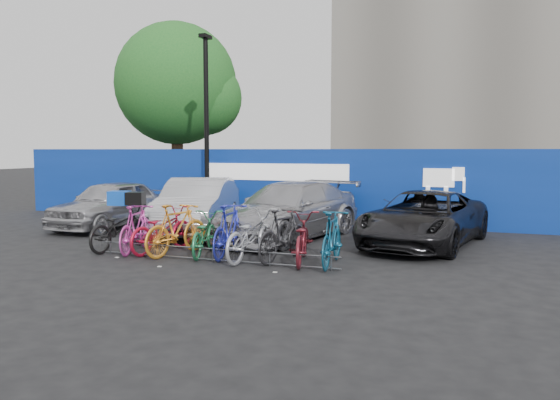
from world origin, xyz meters
The scene contains 21 objects.
ground centered at (0.00, 0.00, 0.00)m, with size 100.00×100.00×0.00m, color black.
hoarding centered at (0.01, 6.00, 1.20)m, with size 22.00×0.18×2.40m.
tree centered at (-6.77, 10.06, 5.07)m, with size 5.40×5.20×7.80m.
lamppost centered at (-3.20, 5.40, 3.27)m, with size 0.25×0.50×6.11m.
bike_rack centered at (0.00, -0.60, 0.16)m, with size 5.60×0.03×0.30m.
car_0 centered at (-5.27, 2.99, 0.73)m, with size 1.72×4.29×1.46m, color #ABAAAF.
car_1 centered at (-2.29, 3.02, 0.78)m, with size 1.66×4.75×1.57m, color silver.
car_2 centered at (0.51, 2.91, 0.75)m, with size 2.11×5.19×1.51m, color #ABABB0.
car_3 centered at (4.06, 2.95, 0.68)m, with size 2.25×4.89×1.36m, color black.
bike_0 centered at (-2.72, -0.05, 0.53)m, with size 0.71×2.03×1.07m, color black.
bike_1 centered at (-2.15, -0.22, 0.56)m, with size 0.52×1.86×1.12m, color #DE41B4.
bike_2 centered at (-1.60, 0.00, 0.53)m, with size 0.70×2.01×1.05m, color #AD102D.
bike_3 centered at (-1.10, -0.19, 0.59)m, with size 0.55×1.95×1.17m, color orange.
bike_4 centered at (-0.50, -0.03, 0.49)m, with size 0.64×1.85×0.97m, color #227544.
bike_5 centered at (0.11, 0.00, 0.60)m, with size 0.56×1.98×1.19m, color #2028A1.
bike_6 centered at (0.69, -0.13, 0.54)m, with size 0.72×2.06×1.08m, color #A4A6AC.
bike_7 centered at (1.38, -0.01, 0.57)m, with size 0.53×1.89×1.14m, color #262628.
bike_8 centered at (1.80, -0.06, 0.52)m, with size 0.69×1.99×1.05m, color maroon.
bike_9 centered at (2.49, -0.13, 0.57)m, with size 0.54×1.90×1.14m, color navy.
cargo_crate centered at (-2.72, -0.05, 1.23)m, with size 0.47×0.36×0.33m, color #0F47BB.
cargo_topcase centered at (-2.15, -0.22, 1.26)m, with size 0.39×0.35×0.29m, color black.
Camera 1 is at (5.20, -10.88, 2.38)m, focal length 35.00 mm.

